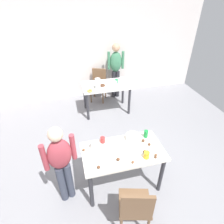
{
  "coord_description": "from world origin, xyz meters",
  "views": [
    {
      "loc": [
        -0.62,
        -1.88,
        2.75
      ],
      "look_at": [
        0.06,
        0.77,
        0.9
      ],
      "focal_mm": 30.23,
      "sensor_mm": 36.0,
      "label": 1
    }
  ],
  "objects_px": {
    "mixing_bowl": "(133,137)",
    "dining_table_near": "(123,156)",
    "chair_near_table": "(135,206)",
    "dining_table_far": "(106,89)",
    "chair_far_table": "(99,83)",
    "person_adult_far": "(116,66)",
    "pitcher_far": "(98,84)",
    "person_girl_near": "(61,161)",
    "soda_can": "(146,134)"
  },
  "relations": [
    {
      "from": "person_girl_near",
      "to": "person_adult_far",
      "type": "relative_size",
      "value": 0.89
    },
    {
      "from": "dining_table_near",
      "to": "mixing_bowl",
      "type": "bearing_deg",
      "value": 42.48
    },
    {
      "from": "dining_table_near",
      "to": "dining_table_far",
      "type": "relative_size",
      "value": 1.03
    },
    {
      "from": "dining_table_far",
      "to": "person_girl_near",
      "type": "relative_size",
      "value": 0.85
    },
    {
      "from": "dining_table_far",
      "to": "mixing_bowl",
      "type": "xyz_separation_m",
      "value": [
        -0.04,
        -2.0,
        0.16
      ]
    },
    {
      "from": "person_girl_near",
      "to": "soda_can",
      "type": "bearing_deg",
      "value": 9.71
    },
    {
      "from": "chair_far_table",
      "to": "mixing_bowl",
      "type": "relative_size",
      "value": 4.17
    },
    {
      "from": "person_adult_far",
      "to": "soda_can",
      "type": "xyz_separation_m",
      "value": [
        -0.25,
        -2.7,
        -0.1
      ]
    },
    {
      "from": "person_adult_far",
      "to": "pitcher_far",
      "type": "xyz_separation_m",
      "value": [
        -0.67,
        -0.87,
        -0.04
      ]
    },
    {
      "from": "person_girl_near",
      "to": "pitcher_far",
      "type": "xyz_separation_m",
      "value": [
        0.89,
        2.05,
        0.08
      ]
    },
    {
      "from": "pitcher_far",
      "to": "mixing_bowl",
      "type": "bearing_deg",
      "value": -83.83
    },
    {
      "from": "mixing_bowl",
      "to": "dining_table_near",
      "type": "bearing_deg",
      "value": -137.52
    },
    {
      "from": "person_adult_far",
      "to": "mixing_bowl",
      "type": "relative_size",
      "value": 7.32
    },
    {
      "from": "chair_far_table",
      "to": "dining_table_far",
      "type": "bearing_deg",
      "value": -84.56
    },
    {
      "from": "person_girl_near",
      "to": "soda_can",
      "type": "xyz_separation_m",
      "value": [
        1.31,
        0.22,
        0.01
      ]
    },
    {
      "from": "chair_far_table",
      "to": "person_adult_far",
      "type": "height_order",
      "value": "person_adult_far"
    },
    {
      "from": "dining_table_near",
      "to": "person_girl_near",
      "type": "distance_m",
      "value": 0.89
    },
    {
      "from": "dining_table_near",
      "to": "person_adult_far",
      "type": "bearing_deg",
      "value": 76.75
    },
    {
      "from": "soda_can",
      "to": "pitcher_far",
      "type": "relative_size",
      "value": 0.47
    },
    {
      "from": "dining_table_near",
      "to": "mixing_bowl",
      "type": "distance_m",
      "value": 0.33
    },
    {
      "from": "chair_near_table",
      "to": "mixing_bowl",
      "type": "height_order",
      "value": "chair_near_table"
    },
    {
      "from": "dining_table_far",
      "to": "soda_can",
      "type": "relative_size",
      "value": 9.49
    },
    {
      "from": "dining_table_far",
      "to": "pitcher_far",
      "type": "relative_size",
      "value": 4.47
    },
    {
      "from": "dining_table_far",
      "to": "soda_can",
      "type": "xyz_separation_m",
      "value": [
        0.18,
        -2.0,
        0.18
      ]
    },
    {
      "from": "dining_table_far",
      "to": "dining_table_near",
      "type": "bearing_deg",
      "value": -96.5
    },
    {
      "from": "chair_near_table",
      "to": "pitcher_far",
      "type": "height_order",
      "value": "pitcher_far"
    },
    {
      "from": "chair_far_table",
      "to": "pitcher_far",
      "type": "xyz_separation_m",
      "value": [
        -0.17,
        -0.85,
        0.38
      ]
    },
    {
      "from": "chair_far_table",
      "to": "person_girl_near",
      "type": "bearing_deg",
      "value": -110.08
    },
    {
      "from": "person_girl_near",
      "to": "mixing_bowl",
      "type": "relative_size",
      "value": 6.53
    },
    {
      "from": "dining_table_far",
      "to": "pitcher_far",
      "type": "height_order",
      "value": "pitcher_far"
    },
    {
      "from": "chair_near_table",
      "to": "soda_can",
      "type": "distance_m",
      "value": 1.07
    },
    {
      "from": "dining_table_far",
      "to": "soda_can",
      "type": "height_order",
      "value": "soda_can"
    },
    {
      "from": "chair_near_table",
      "to": "person_adult_far",
      "type": "relative_size",
      "value": 0.57
    },
    {
      "from": "dining_table_near",
      "to": "soda_can",
      "type": "relative_size",
      "value": 9.75
    },
    {
      "from": "dining_table_near",
      "to": "chair_far_table",
      "type": "distance_m",
      "value": 2.88
    },
    {
      "from": "dining_table_near",
      "to": "person_girl_near",
      "type": "relative_size",
      "value": 0.87
    },
    {
      "from": "soda_can",
      "to": "pitcher_far",
      "type": "bearing_deg",
      "value": 102.93
    },
    {
      "from": "dining_table_near",
      "to": "dining_table_far",
      "type": "xyz_separation_m",
      "value": [
        0.25,
        2.2,
        -0.0
      ]
    },
    {
      "from": "dining_table_far",
      "to": "person_adult_far",
      "type": "relative_size",
      "value": 0.76
    },
    {
      "from": "dining_table_far",
      "to": "person_girl_near",
      "type": "height_order",
      "value": "person_girl_near"
    },
    {
      "from": "chair_near_table",
      "to": "person_girl_near",
      "type": "height_order",
      "value": "person_girl_near"
    },
    {
      "from": "dining_table_near",
      "to": "person_adult_far",
      "type": "xyz_separation_m",
      "value": [
        0.68,
        2.9,
        0.28
      ]
    },
    {
      "from": "chair_near_table",
      "to": "dining_table_far",
      "type": "bearing_deg",
      "value": 84.09
    },
    {
      "from": "dining_table_near",
      "to": "pitcher_far",
      "type": "xyz_separation_m",
      "value": [
        0.02,
        2.02,
        0.24
      ]
    },
    {
      "from": "dining_table_near",
      "to": "chair_far_table",
      "type": "xyz_separation_m",
      "value": [
        0.19,
        2.87,
        -0.14
      ]
    },
    {
      "from": "dining_table_near",
      "to": "soda_can",
      "type": "bearing_deg",
      "value": 24.58
    },
    {
      "from": "chair_near_table",
      "to": "mixing_bowl",
      "type": "relative_size",
      "value": 4.17
    },
    {
      "from": "person_adult_far",
      "to": "mixing_bowl",
      "type": "distance_m",
      "value": 2.74
    },
    {
      "from": "dining_table_far",
      "to": "chair_far_table",
      "type": "height_order",
      "value": "chair_far_table"
    },
    {
      "from": "chair_near_table",
      "to": "chair_far_table",
      "type": "relative_size",
      "value": 1.0
    }
  ]
}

